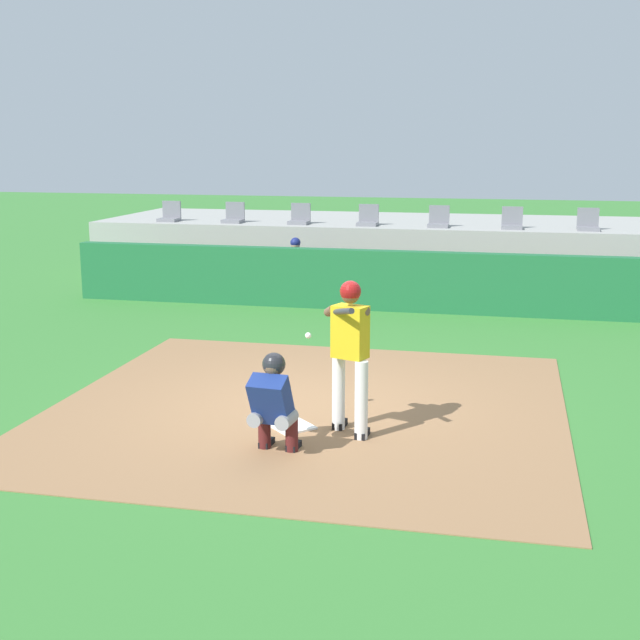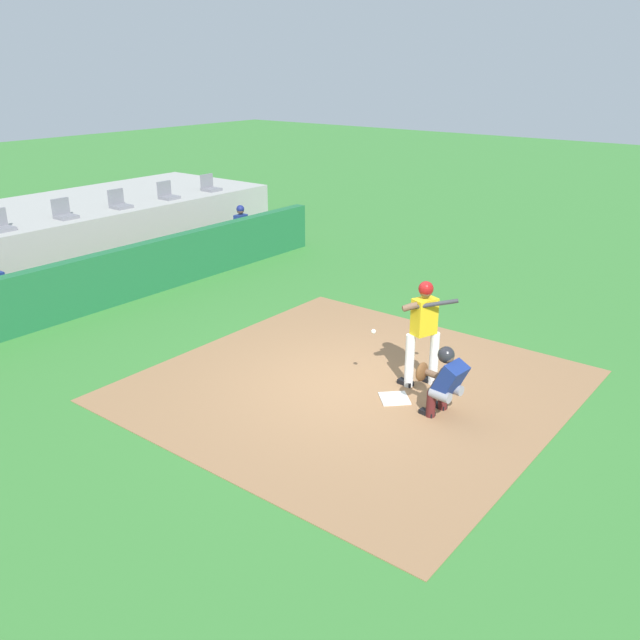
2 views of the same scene
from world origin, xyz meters
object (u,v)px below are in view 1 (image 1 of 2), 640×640
at_px(stadium_seat_1, 234,217).
at_px(stadium_seat_0, 170,216).
at_px(stadium_seat_2, 300,218).
at_px(stadium_seat_3, 368,220).
at_px(dugout_player_0, 294,267).
at_px(home_plate, 292,426).
at_px(batter_at_plate, 349,347).
at_px(catcher_crouched, 274,399).
at_px(stadium_seat_4, 439,221).
at_px(stadium_seat_5, 512,223).
at_px(stadium_seat_6, 588,224).

bearing_deg(stadium_seat_1, stadium_seat_0, 180.00).
distance_m(stadium_seat_2, stadium_seat_3, 1.62).
bearing_deg(dugout_player_0, home_plate, -75.82).
xyz_separation_m(home_plate, batter_at_plate, (0.69, -0.06, 1.01)).
bearing_deg(stadium_seat_3, catcher_crouched, -85.71).
distance_m(catcher_crouched, stadium_seat_4, 11.07).
height_order(catcher_crouched, stadium_seat_3, stadium_seat_3).
bearing_deg(stadium_seat_5, stadium_seat_4, 180.00).
distance_m(catcher_crouched, stadium_seat_6, 11.76).
distance_m(catcher_crouched, stadium_seat_2, 11.31).
bearing_deg(stadium_seat_4, stadium_seat_2, 180.00).
distance_m(dugout_player_0, stadium_seat_4, 3.62).
relative_size(batter_at_plate, dugout_player_0, 1.39).
xyz_separation_m(stadium_seat_0, stadium_seat_6, (9.75, 0.00, 0.00)).
relative_size(home_plate, stadium_seat_5, 0.92).
xyz_separation_m(stadium_seat_4, stadium_seat_6, (3.25, 0.00, 0.00)).
relative_size(dugout_player_0, stadium_seat_3, 2.71).
relative_size(stadium_seat_5, stadium_seat_6, 1.00).
bearing_deg(batter_at_plate, stadium_seat_3, 98.36).
relative_size(stadium_seat_0, stadium_seat_2, 1.00).
bearing_deg(stadium_seat_6, stadium_seat_4, 180.00).
relative_size(stadium_seat_0, stadium_seat_4, 1.00).
distance_m(dugout_player_0, stadium_seat_1, 2.98).
bearing_deg(batter_at_plate, stadium_seat_5, 80.32).
distance_m(stadium_seat_4, stadium_seat_5, 1.62).
bearing_deg(dugout_player_0, stadium_seat_5, 24.35).
height_order(home_plate, stadium_seat_0, stadium_seat_0).
bearing_deg(stadium_seat_1, stadium_seat_3, 0.00).
xyz_separation_m(dugout_player_0, stadium_seat_3, (1.25, 2.03, 0.86)).
bearing_deg(stadium_seat_0, stadium_seat_2, 0.00).
height_order(home_plate, stadium_seat_3, stadium_seat_3).
height_order(stadium_seat_0, stadium_seat_2, same).
bearing_deg(stadium_seat_3, batter_at_plate, -81.64).
bearing_deg(dugout_player_0, stadium_seat_3, 58.54).
bearing_deg(stadium_seat_6, dugout_player_0, -161.61).
bearing_deg(home_plate, stadium_seat_5, 76.53).
bearing_deg(catcher_crouched, stadium_seat_1, 110.33).
bearing_deg(stadium_seat_2, stadium_seat_4, 0.00).
bearing_deg(stadium_seat_2, batter_at_plate, -73.01).
bearing_deg(stadium_seat_6, stadium_seat_2, 180.00).
bearing_deg(dugout_player_0, stadium_seat_4, 35.33).
height_order(catcher_crouched, stadium_seat_2, stadium_seat_2).
distance_m(batter_at_plate, stadium_seat_0, 12.07).
height_order(stadium_seat_1, stadium_seat_6, same).
bearing_deg(dugout_player_0, stadium_seat_2, 100.58).
bearing_deg(stadium_seat_2, dugout_player_0, -79.42).
relative_size(stadium_seat_0, stadium_seat_6, 1.00).
bearing_deg(stadium_seat_3, stadium_seat_5, 0.00).
bearing_deg(stadium_seat_5, catcher_crouched, -102.43).
height_order(stadium_seat_1, stadium_seat_5, same).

